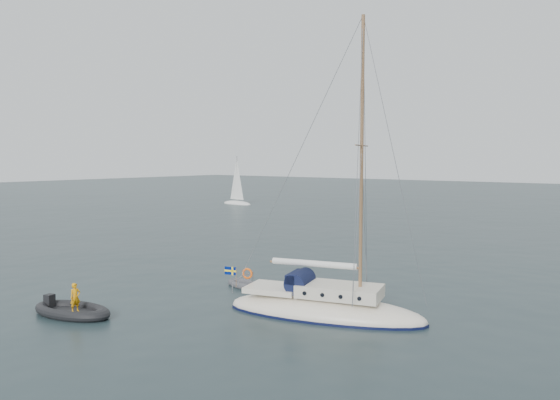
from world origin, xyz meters
The scene contains 5 objects.
ground centered at (0.00, 0.00, 0.00)m, with size 300.00×300.00×0.00m, color black.
sailboat centered at (3.30, -0.35, 1.08)m, with size 10.03×3.00×14.29m.
dinghy centered at (-3.52, 1.65, 0.16)m, with size 2.51×1.13×0.36m.
rib centered at (-6.16, -7.53, 0.25)m, with size 4.36×1.98×1.59m.
distant_yacht_a centered at (-41.32, 43.08, 3.49)m, with size 6.17×3.29×8.18m.
Camera 1 is at (16.91, -21.51, 7.40)m, focal length 35.00 mm.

